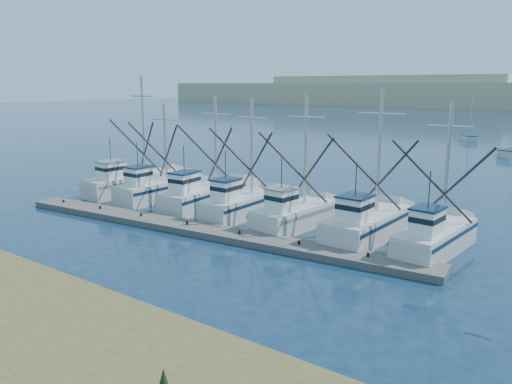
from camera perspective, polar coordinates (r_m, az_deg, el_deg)
ground at (r=22.97m, az=-4.51°, el=-11.50°), size 500.00×500.00×0.00m
floating_dock at (r=31.94m, az=-6.46°, el=-4.29°), size 30.08×4.64×0.40m
trawler_fleet at (r=35.71m, az=-2.01°, el=-1.22°), size 29.19×8.84×9.95m
sailboat_far at (r=91.53m, az=23.13°, el=5.73°), size 3.69×5.14×8.10m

